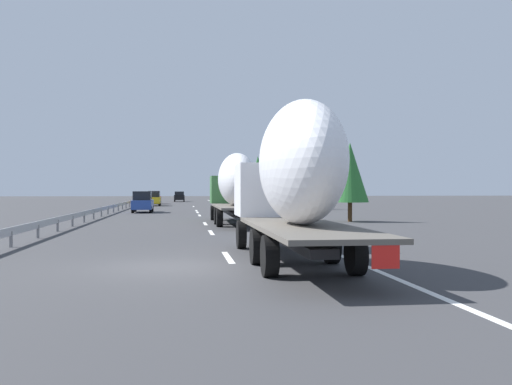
{
  "coord_description": "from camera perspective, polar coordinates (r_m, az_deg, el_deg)",
  "views": [
    {
      "loc": [
        -16.39,
        -0.34,
        2.17
      ],
      "look_at": [
        13.61,
        -4.19,
        2.0
      ],
      "focal_mm": 40.64,
      "sensor_mm": 36.0,
      "label": 1
    }
  ],
  "objects": [
    {
      "name": "car_red_compact",
      "position": [
        86.94,
        -9.98,
        -0.48
      ],
      "size": [
        4.12,
        1.89,
        1.93
      ],
      "color": "red",
      "rests_on": "ground_plane"
    },
    {
      "name": "edge_line_right",
      "position": [
        61.64,
        -2.5,
        -1.7
      ],
      "size": [
        110.0,
        0.2,
        0.01
      ],
      "primitive_type": "cube",
      "color": "white",
      "rests_on": "ground_plane"
    },
    {
      "name": "truck_trailing",
      "position": [
        17.12,
        3.67,
        1.56
      ],
      "size": [
        12.63,
        2.55,
        4.61
      ],
      "color": "silver",
      "rests_on": "ground_plane"
    },
    {
      "name": "lane_stripe_5",
      "position": [
        59.0,
        -5.89,
        -1.79
      ],
      "size": [
        3.2,
        0.2,
        0.01
      ],
      "primitive_type": "cube",
      "color": "white",
      "rests_on": "ground_plane"
    },
    {
      "name": "guardrail_median",
      "position": [
        59.75,
        -13.4,
        -1.22
      ],
      "size": [
        94.0,
        0.1,
        0.76
      ],
      "color": "#9EA0A5",
      "rests_on": "ground_plane"
    },
    {
      "name": "lane_stripe_6",
      "position": [
        73.74,
        -6.17,
        -1.37
      ],
      "size": [
        3.2,
        0.2,
        0.01
      ],
      "primitive_type": "cube",
      "color": "white",
      "rests_on": "ground_plane"
    },
    {
      "name": "tree_5",
      "position": [
        102.55,
        -1.39,
        1.37
      ],
      "size": [
        3.93,
        3.93,
        6.78
      ],
      "color": "#472D19",
      "rests_on": "ground_plane"
    },
    {
      "name": "truck_lead",
      "position": [
        35.92,
        -2.1,
        0.76
      ],
      "size": [
        13.6,
        2.55,
        4.33
      ],
      "color": "#387038",
      "rests_on": "ground_plane"
    },
    {
      "name": "lane_stripe_0",
      "position": [
        18.57,
        -2.77,
        -6.38
      ],
      "size": [
        3.2,
        0.2,
        0.01
      ],
      "primitive_type": "cube",
      "color": "white",
      "rests_on": "ground_plane"
    },
    {
      "name": "tree_2",
      "position": [
        63.44,
        1.71,
        2.32
      ],
      "size": [
        3.37,
        3.37,
        7.2
      ],
      "color": "#472D19",
      "rests_on": "ground_plane"
    },
    {
      "name": "lane_stripe_4",
      "position": [
        54.63,
        -5.77,
        -1.96
      ],
      "size": [
        3.2,
        0.2,
        0.01
      ],
      "primitive_type": "cube",
      "color": "white",
      "rests_on": "ground_plane"
    },
    {
      "name": "car_yellow_coupe",
      "position": [
        77.03,
        -10.03,
        -0.61
      ],
      "size": [
        4.47,
        1.75,
        1.83
      ],
      "color": "gold",
      "rests_on": "ground_plane"
    },
    {
      "name": "lane_stripe_2",
      "position": [
        36.66,
        -5.02,
        -3.07
      ],
      "size": [
        3.2,
        0.2,
        0.01
      ],
      "primitive_type": "cube",
      "color": "white",
      "rests_on": "ground_plane"
    },
    {
      "name": "road_sign",
      "position": [
        60.21,
        -1.24,
        0.28
      ],
      "size": [
        0.1,
        0.9,
        3.08
      ],
      "color": "gray",
      "rests_on": "ground_plane"
    },
    {
      "name": "lane_stripe_3",
      "position": [
        48.27,
        -5.57,
        -2.26
      ],
      "size": [
        3.2,
        0.2,
        0.01
      ],
      "primitive_type": "cube",
      "color": "white",
      "rests_on": "ground_plane"
    },
    {
      "name": "lane_stripe_1",
      "position": [
        29.16,
        -4.43,
        -3.95
      ],
      "size": [
        3.2,
        0.2,
        0.01
      ],
      "primitive_type": "cube",
      "color": "white",
      "rests_on": "ground_plane"
    },
    {
      "name": "tree_1",
      "position": [
        63.48,
        3.29,
        2.17
      ],
      "size": [
        3.88,
        3.88,
        7.17
      ],
      "color": "#472D19",
      "rests_on": "ground_plane"
    },
    {
      "name": "tree_0",
      "position": [
        81.76,
        0.18,
        1.71
      ],
      "size": [
        3.03,
        3.03,
        6.88
      ],
      "color": "#472D19",
      "rests_on": "ground_plane"
    },
    {
      "name": "car_black_suv",
      "position": [
        102.18,
        -7.55,
        -0.39
      ],
      "size": [
        4.09,
        1.82,
        1.79
      ],
      "color": "black",
      "rests_on": "ground_plane"
    },
    {
      "name": "car_blue_sedan",
      "position": [
        55.21,
        -11.1,
        -0.92
      ],
      "size": [
        4.79,
        1.84,
        1.99
      ],
      "color": "#28479E",
      "rests_on": "ground_plane"
    },
    {
      "name": "tree_4",
      "position": [
        39.37,
        9.23,
        1.96
      ],
      "size": [
        2.52,
        2.52,
        5.32
      ],
      "color": "#472D19",
      "rests_on": "ground_plane"
    },
    {
      "name": "ground_plane",
      "position": [
        56.43,
        -7.65,
        -1.89
      ],
      "size": [
        260.0,
        260.0,
        0.0
      ],
      "primitive_type": "plane",
      "color": "#38383A"
    },
    {
      "name": "tree_3",
      "position": [
        71.72,
        0.31,
        1.55
      ],
      "size": [
        2.56,
        2.56,
        5.75
      ],
      "color": "#472D19",
      "rests_on": "ground_plane"
    }
  ]
}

